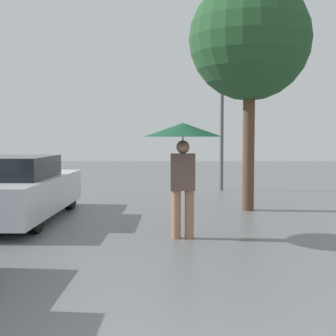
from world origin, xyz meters
TOP-DOWN VIEW (x-y plane):
  - pedestrian at (0.16, 5.28)m, footprint 1.28×1.28m
  - parked_car_farthest at (-3.24, 6.97)m, footprint 1.88×4.37m
  - tree at (1.70, 8.26)m, footprint 2.71×2.71m
  - street_lamp at (1.49, 12.29)m, footprint 0.40×0.40m

SIDE VIEW (x-z plane):
  - parked_car_farthest at x=-3.24m, z-range -0.03..1.25m
  - pedestrian at x=0.16m, z-range 0.64..2.54m
  - street_lamp at x=1.49m, z-range 1.05..5.47m
  - tree at x=1.70m, z-range 1.21..6.40m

